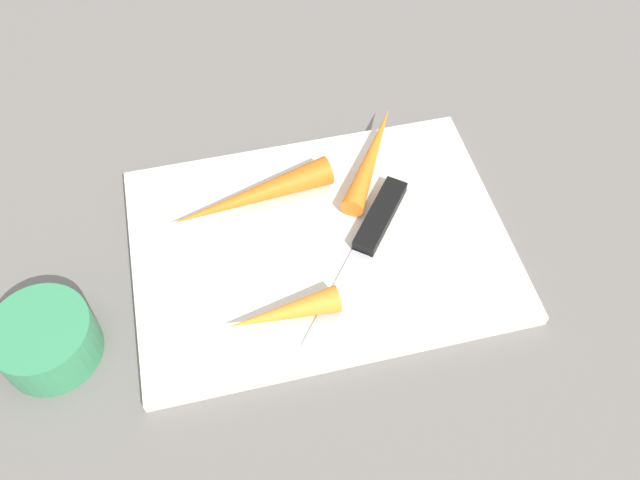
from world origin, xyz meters
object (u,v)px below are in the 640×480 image
cutting_board (320,244)px  carrot_medium (371,156)px  carrot_longest (252,196)px  carrot_shortest (284,313)px  knife (375,226)px  small_bowl (46,340)px

cutting_board → carrot_medium: (0.07, 0.08, 0.02)m
cutting_board → carrot_longest: bearing=134.5°
carrot_shortest → knife: bearing=-147.5°
carrot_shortest → cutting_board: bearing=-127.0°
knife → carrot_shortest: (-0.11, -0.08, 0.01)m
knife → carrot_medium: carrot_medium is taller
carrot_medium → carrot_shortest: bearing=173.0°
carrot_medium → small_bowl: (-0.33, -0.14, -0.00)m
knife → carrot_longest: size_ratio=1.02×
carrot_medium → small_bowl: small_bowl is taller
carrot_longest → carrot_shortest: (0.00, -0.13, -0.00)m
carrot_shortest → small_bowl: bearing=-9.5°
cutting_board → knife: knife is taller
carrot_medium → small_bowl: bearing=144.0°
cutting_board → small_bowl: bearing=-167.7°
cutting_board → small_bowl: small_bowl is taller
knife → carrot_shortest: 0.13m
cutting_board → carrot_longest: 0.08m
carrot_longest → carrot_shortest: 0.13m
cutting_board → small_bowl: (-0.25, -0.06, 0.02)m
carrot_longest → small_bowl: size_ratio=1.92×
cutting_board → carrot_shortest: 0.09m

